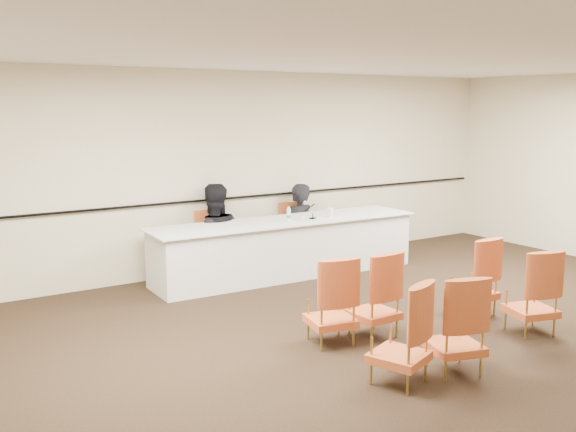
# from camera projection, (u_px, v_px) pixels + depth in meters

# --- Properties ---
(floor) EXTENTS (10.00, 10.00, 0.00)m
(floor) POSITION_uv_depth(u_px,v_px,m) (427.00, 344.00, 6.73)
(floor) COLOR black
(floor) RESTS_ON ground
(ceiling) EXTENTS (10.00, 10.00, 0.00)m
(ceiling) POSITION_uv_depth(u_px,v_px,m) (438.00, 51.00, 6.23)
(ceiling) COLOR silver
(ceiling) RESTS_ON ground
(wall_back) EXTENTS (10.00, 0.04, 3.00)m
(wall_back) POSITION_uv_depth(u_px,v_px,m) (241.00, 171.00, 9.79)
(wall_back) COLOR beige
(wall_back) RESTS_ON ground
(wall_rail) EXTENTS (9.80, 0.04, 0.03)m
(wall_rail) POSITION_uv_depth(u_px,v_px,m) (243.00, 197.00, 9.83)
(wall_rail) COLOR black
(wall_rail) RESTS_ON wall_back
(panel_table) EXTENTS (4.16, 1.09, 0.83)m
(panel_table) POSITION_uv_depth(u_px,v_px,m) (286.00, 248.00, 9.45)
(panel_table) COLOR silver
(panel_table) RESTS_ON ground
(panelist_main) EXTENTS (0.71, 0.54, 1.73)m
(panelist_main) POSITION_uv_depth(u_px,v_px,m) (298.00, 237.00, 10.25)
(panelist_main) COLOR black
(panelist_main) RESTS_ON ground
(panelist_main_chair) EXTENTS (0.52, 0.52, 0.95)m
(panelist_main_chair) POSITION_uv_depth(u_px,v_px,m) (298.00, 233.00, 10.24)
(panelist_main_chair) COLOR #A9461E
(panelist_main_chair) RESTS_ON ground
(panelist_second) EXTENTS (1.02, 0.88, 1.80)m
(panelist_second) POSITION_uv_depth(u_px,v_px,m) (214.00, 244.00, 9.49)
(panelist_second) COLOR black
(panelist_second) RESTS_ON ground
(panelist_second_chair) EXTENTS (0.52, 0.52, 0.95)m
(panelist_second_chair) POSITION_uv_depth(u_px,v_px,m) (214.00, 243.00, 9.49)
(panelist_second_chair) COLOR #A9461E
(panelist_second_chair) RESTS_ON ground
(papers) EXTENTS (0.34, 0.27, 0.00)m
(papers) POSITION_uv_depth(u_px,v_px,m) (322.00, 217.00, 9.60)
(papers) COLOR white
(papers) RESTS_ON panel_table
(microphone) EXTENTS (0.15, 0.21, 0.26)m
(microphone) POSITION_uv_depth(u_px,v_px,m) (313.00, 210.00, 9.46)
(microphone) COLOR black
(microphone) RESTS_ON panel_table
(water_bottle) EXTENTS (0.07, 0.07, 0.21)m
(water_bottle) POSITION_uv_depth(u_px,v_px,m) (289.00, 213.00, 9.33)
(water_bottle) COLOR teal
(water_bottle) RESTS_ON panel_table
(drinking_glass) EXTENTS (0.08, 0.08, 0.10)m
(drinking_glass) POSITION_uv_depth(u_px,v_px,m) (303.00, 217.00, 9.36)
(drinking_glass) COLOR silver
(drinking_glass) RESTS_ON panel_table
(coffee_cup) EXTENTS (0.12, 0.12, 0.14)m
(coffee_cup) POSITION_uv_depth(u_px,v_px,m) (330.00, 213.00, 9.61)
(coffee_cup) COLOR silver
(coffee_cup) RESTS_ON panel_table
(aud_chair_front_left) EXTENTS (0.60, 0.60, 0.95)m
(aud_chair_front_left) POSITION_uv_depth(u_px,v_px,m) (331.00, 300.00, 6.68)
(aud_chair_front_left) COLOR #A9461E
(aud_chair_front_left) RESTS_ON ground
(aud_chair_front_mid) EXTENTS (0.51, 0.51, 0.95)m
(aud_chair_front_mid) POSITION_uv_depth(u_px,v_px,m) (374.00, 294.00, 6.90)
(aud_chair_front_mid) COLOR #A9461E
(aud_chair_front_mid) RESTS_ON ground
(aud_chair_front_right) EXTENTS (0.50, 0.50, 0.95)m
(aud_chair_front_right) POSITION_uv_depth(u_px,v_px,m) (474.00, 276.00, 7.64)
(aud_chair_front_right) COLOR #A9461E
(aud_chair_front_right) RESTS_ON ground
(aud_chair_back_left) EXTENTS (0.64, 0.64, 0.95)m
(aud_chair_back_left) POSITION_uv_depth(u_px,v_px,m) (399.00, 333.00, 5.71)
(aud_chair_back_left) COLOR #A9461E
(aud_chair_back_left) RESTS_ON ground
(aud_chair_back_mid) EXTENTS (0.63, 0.63, 0.95)m
(aud_chair_back_mid) POSITION_uv_depth(u_px,v_px,m) (455.00, 323.00, 5.96)
(aud_chair_back_mid) COLOR #A9461E
(aud_chair_back_mid) RESTS_ON ground
(aud_chair_back_right) EXTENTS (0.62, 0.62, 0.95)m
(aud_chair_back_right) POSITION_uv_depth(u_px,v_px,m) (531.00, 291.00, 7.01)
(aud_chair_back_right) COLOR #A9461E
(aud_chair_back_right) RESTS_ON ground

